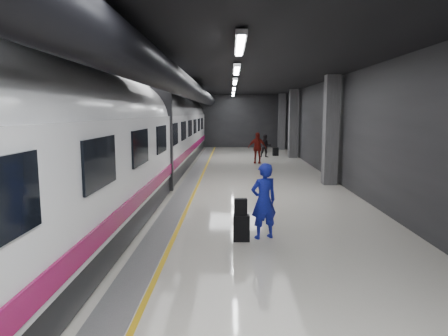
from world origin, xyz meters
TOP-DOWN VIEW (x-y plane):
  - ground at (0.00, 0.00)m, footprint 40.00×40.00m
  - platform_hall at (-0.29, 0.96)m, footprint 10.02×40.02m
  - train at (-3.25, -0.00)m, footprint 3.05×38.00m
  - traveler_main at (1.20, -5.34)m, footprint 0.78×0.66m
  - suitcase_main at (0.66, -5.56)m, footprint 0.39×0.25m
  - shoulder_bag at (0.65, -5.56)m, footprint 0.31×0.18m
  - traveler_far_a at (2.75, 12.02)m, footprint 0.80×0.66m
  - traveler_far_b at (1.98, 8.97)m, footprint 1.12×0.59m
  - suitcase_far at (3.54, 13.10)m, footprint 0.42×0.31m

SIDE VIEW (x-z plane):
  - ground at x=0.00m, z-range 0.00..0.00m
  - suitcase_far at x=3.54m, z-range 0.00..0.57m
  - suitcase_main at x=0.66m, z-range 0.00..0.62m
  - traveler_far_a at x=2.75m, z-range 0.00..1.53m
  - shoulder_bag at x=0.65m, z-range 0.62..1.01m
  - traveler_main at x=1.20m, z-range 0.00..1.81m
  - traveler_far_b at x=1.98m, z-range 0.00..1.83m
  - train at x=-3.25m, z-range 0.04..4.09m
  - platform_hall at x=-0.29m, z-range 1.28..5.79m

